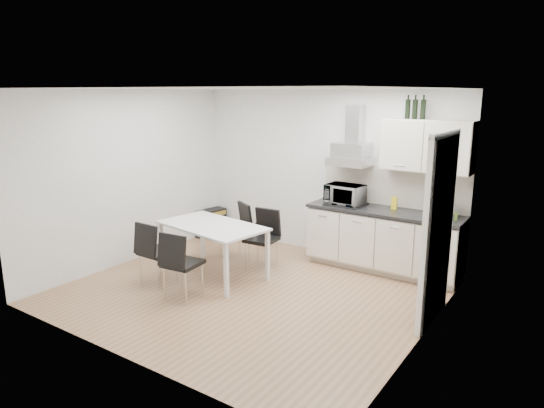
# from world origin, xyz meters

# --- Properties ---
(ground) EXTENTS (4.50, 4.50, 0.00)m
(ground) POSITION_xyz_m (0.00, 0.00, 0.00)
(ground) COLOR #A47C59
(ground) RESTS_ON ground
(wall_back) EXTENTS (4.50, 0.10, 2.60)m
(wall_back) POSITION_xyz_m (0.00, 2.00, 1.30)
(wall_back) COLOR white
(wall_back) RESTS_ON ground
(wall_front) EXTENTS (4.50, 0.10, 2.60)m
(wall_front) POSITION_xyz_m (0.00, -2.00, 1.30)
(wall_front) COLOR white
(wall_front) RESTS_ON ground
(wall_left) EXTENTS (0.10, 4.00, 2.60)m
(wall_left) POSITION_xyz_m (-2.25, 0.00, 1.30)
(wall_left) COLOR white
(wall_left) RESTS_ON ground
(wall_right) EXTENTS (0.10, 4.00, 2.60)m
(wall_right) POSITION_xyz_m (2.25, 0.00, 1.30)
(wall_right) COLOR white
(wall_right) RESTS_ON ground
(ceiling) EXTENTS (4.50, 4.50, 0.00)m
(ceiling) POSITION_xyz_m (0.00, 0.00, 2.60)
(ceiling) COLOR white
(ceiling) RESTS_ON wall_back
(doorway) EXTENTS (0.08, 1.04, 2.10)m
(doorway) POSITION_xyz_m (2.21, 0.55, 1.05)
(doorway) COLOR white
(doorway) RESTS_ON ground
(kitchenette) EXTENTS (2.22, 0.64, 2.52)m
(kitchenette) POSITION_xyz_m (1.18, 1.73, 0.83)
(kitchenette) COLOR beige
(kitchenette) RESTS_ON ground
(dining_table) EXTENTS (1.62, 1.08, 0.75)m
(dining_table) POSITION_xyz_m (-0.77, 0.17, 0.68)
(dining_table) COLOR white
(dining_table) RESTS_ON ground
(chair_far_left) EXTENTS (0.62, 0.65, 0.88)m
(chair_far_left) POSITION_xyz_m (-0.96, 0.89, 0.44)
(chair_far_left) COLOR black
(chair_far_left) RESTS_ON ground
(chair_far_right) EXTENTS (0.47, 0.53, 0.88)m
(chair_far_right) POSITION_xyz_m (-0.36, 0.78, 0.44)
(chair_far_right) COLOR black
(chair_far_right) RESTS_ON ground
(chair_near_left) EXTENTS (0.45, 0.51, 0.88)m
(chair_near_left) POSITION_xyz_m (-1.19, -0.47, 0.44)
(chair_near_left) COLOR black
(chair_near_left) RESTS_ON ground
(chair_near_right) EXTENTS (0.49, 0.54, 0.88)m
(chair_near_right) POSITION_xyz_m (-0.59, -0.60, 0.44)
(chair_near_right) COLOR black
(chair_near_right) RESTS_ON ground
(guitar_amp) EXTENTS (0.34, 0.61, 0.48)m
(guitar_amp) POSITION_xyz_m (-2.11, 1.65, 0.24)
(guitar_amp) COLOR black
(guitar_amp) RESTS_ON ground
(floor_speaker) EXTENTS (0.22, 0.20, 0.34)m
(floor_speaker) POSITION_xyz_m (-1.12, 1.90, 0.17)
(floor_speaker) COLOR black
(floor_speaker) RESTS_ON ground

